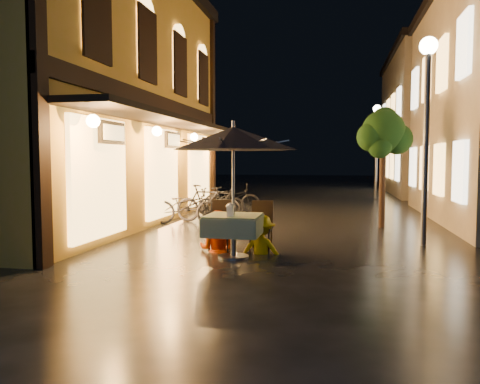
% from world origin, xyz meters
% --- Properties ---
extents(ground, '(90.00, 90.00, 0.00)m').
position_xyz_m(ground, '(0.00, 0.00, 0.00)').
color(ground, black).
rests_on(ground, ground).
extents(west_building, '(5.90, 11.40, 7.40)m').
position_xyz_m(west_building, '(-5.72, 4.00, 3.71)').
color(west_building, gold).
rests_on(west_building, ground).
extents(east_building_far, '(7.30, 10.30, 7.30)m').
position_xyz_m(east_building_far, '(7.49, 18.00, 3.66)').
color(east_building_far, '#B6AA91').
rests_on(east_building_far, ground).
extents(street_tree, '(1.43, 1.20, 3.15)m').
position_xyz_m(street_tree, '(2.41, 4.51, 2.42)').
color(street_tree, black).
rests_on(street_tree, ground).
extents(streetlamp_near, '(0.36, 0.36, 4.23)m').
position_xyz_m(streetlamp_near, '(3.00, 2.00, 2.92)').
color(streetlamp_near, '#59595E').
rests_on(streetlamp_near, ground).
extents(streetlamp_far, '(0.36, 0.36, 4.23)m').
position_xyz_m(streetlamp_far, '(3.00, 14.00, 2.92)').
color(streetlamp_far, '#59595E').
rests_on(streetlamp_far, ground).
extents(cafe_table, '(0.99, 0.99, 0.78)m').
position_xyz_m(cafe_table, '(-0.59, 0.05, 0.59)').
color(cafe_table, '#59595E').
rests_on(cafe_table, ground).
extents(patio_umbrella, '(2.28, 2.28, 2.46)m').
position_xyz_m(patio_umbrella, '(-0.59, 0.05, 2.15)').
color(patio_umbrella, '#59595E').
rests_on(patio_umbrella, ground).
extents(cafe_chair_left, '(0.42, 0.42, 0.97)m').
position_xyz_m(cafe_chair_left, '(-0.99, 0.79, 0.54)').
color(cafe_chair_left, black).
rests_on(cafe_chair_left, ground).
extents(cafe_chair_right, '(0.42, 0.42, 0.97)m').
position_xyz_m(cafe_chair_right, '(-0.19, 0.79, 0.54)').
color(cafe_chair_right, black).
rests_on(cafe_chair_right, ground).
extents(table_lantern, '(0.16, 0.16, 0.25)m').
position_xyz_m(table_lantern, '(-0.59, -0.19, 0.92)').
color(table_lantern, white).
rests_on(table_lantern, cafe_table).
extents(person_orange, '(0.77, 0.62, 1.53)m').
position_xyz_m(person_orange, '(-1.03, 0.63, 0.77)').
color(person_orange, '#DA4000').
rests_on(person_orange, ground).
extents(person_yellow, '(0.95, 0.62, 1.39)m').
position_xyz_m(person_yellow, '(-0.15, 0.57, 0.70)').
color(person_yellow, '#E0B700').
rests_on(person_yellow, ground).
extents(bicycle_0, '(1.95, 0.85, 1.00)m').
position_xyz_m(bicycle_0, '(-2.81, 4.07, 0.50)').
color(bicycle_0, black).
rests_on(bicycle_0, ground).
extents(bicycle_1, '(1.81, 0.66, 1.07)m').
position_xyz_m(bicycle_1, '(-2.36, 4.51, 0.53)').
color(bicycle_1, black).
rests_on(bicycle_1, ground).
extents(bicycle_2, '(1.65, 1.03, 0.82)m').
position_xyz_m(bicycle_2, '(-2.36, 6.11, 0.41)').
color(bicycle_2, black).
rests_on(bicycle_2, ground).
extents(bicycle_3, '(1.53, 0.73, 0.89)m').
position_xyz_m(bicycle_3, '(-2.30, 6.09, 0.44)').
color(bicycle_3, black).
rests_on(bicycle_3, ground).
extents(bicycle_4, '(1.95, 1.00, 0.98)m').
position_xyz_m(bicycle_4, '(-2.16, 6.97, 0.49)').
color(bicycle_4, black).
rests_on(bicycle_4, ground).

